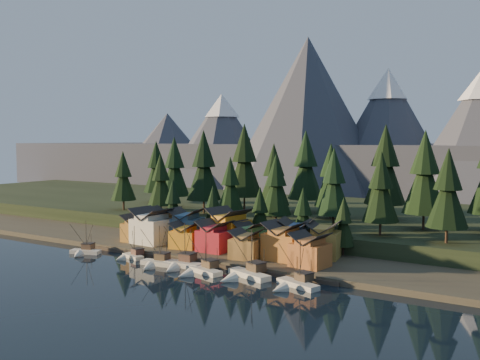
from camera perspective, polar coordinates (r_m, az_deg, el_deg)
The scene contains 46 objects.
ground at distance 131.23m, azimuth -8.70°, elevation -10.16°, with size 500.00×500.00×0.00m, color black.
shore_strip at distance 162.64m, azimuth 0.60°, elevation -7.01°, with size 400.00×50.00×1.50m, color #3D372C.
hillside at distance 205.95m, azimuth 7.90°, elevation -4.01°, with size 420.00×100.00×6.00m, color black.
dock at distance 143.63m, azimuth -4.35°, elevation -8.65°, with size 80.00×4.00×1.00m, color #4E4338.
mountain_ridge at distance 321.79m, azimuth 16.33°, elevation 2.97°, with size 560.00×190.00×90.00m.
boat_0 at distance 160.13m, azimuth -16.34°, elevation -6.91°, with size 9.36×9.81×10.51m.
boat_1 at distance 151.22m, azimuth -11.62°, elevation -7.48°, with size 8.08×8.61×10.01m.
boat_2 at distance 141.38m, azimuth -8.94°, elevation -8.20°, with size 10.05×10.75×11.45m.
boat_3 at distance 138.52m, azimuth -6.33°, elevation -8.32°, with size 10.60×11.49×12.71m.
boat_4 at distance 132.39m, azimuth -4.31°, elevation -9.07°, with size 11.54×12.06×11.58m.
boat_5 at distance 127.92m, azimuth 0.50°, elevation -9.44°, with size 12.78×13.27×12.76m.
boat_6 at distance 120.62m, azimuth 5.77°, elevation -10.43°, with size 11.42×11.85×11.40m.
house_front_0 at distance 167.59m, azimuth -10.81°, elevation -4.97°, with size 8.94×8.53×8.29m.
house_front_1 at distance 163.82m, azimuth -9.40°, elevation -4.74°, with size 10.72×10.33×10.61m.
house_front_2 at distance 155.85m, azimuth -5.85°, elevation -5.80°, with size 8.96×9.00×7.40m.
house_front_3 at distance 150.34m, azimuth -2.72°, elevation -5.90°, with size 8.75×8.36×8.63m.
house_front_4 at distance 141.60m, azimuth 0.69°, elevation -6.77°, with size 8.24×8.76×7.57m.
house_front_5 at distance 140.17m, azimuth 4.68°, elevation -6.40°, with size 9.73×8.91×9.84m.
house_front_6 at distance 133.52m, azimuth 7.48°, elevation -7.30°, with size 9.33×8.93×8.38m.
house_back_0 at distance 172.65m, azimuth -8.12°, elevation -4.42°, with size 10.55×10.28×9.71m.
house_back_1 at distance 164.09m, azimuth -5.77°, elevation -4.76°, with size 10.70×10.79×10.22m.
house_back_2 at distance 156.56m, azimuth -1.21°, elevation -4.98°, with size 12.20×11.51×11.24m.
house_back_3 at distance 150.91m, azimuth 1.12°, elevation -5.95°, with size 9.00×8.24×8.20m.
house_back_4 at distance 147.04m, azimuth 6.10°, elevation -5.93°, with size 10.68×10.42×9.71m.
house_back_5 at distance 143.55m, azimuth 8.78°, elevation -6.20°, with size 10.18×10.27×9.74m.
tree_hill_0 at distance 207.88m, azimuth -12.35°, elevation 0.25°, with size 9.67×9.67×22.52m.
tree_hill_1 at distance 211.63m, azimuth -7.00°, elevation 1.20°, with size 12.00×12.00×27.96m.
tree_hill_2 at distance 190.11m, azimuth -8.45°, elevation -0.12°, with size 9.53×9.53×22.19m.
tree_hill_3 at distance 193.05m, azimuth -3.89°, elevation 1.30°, with size 13.01×13.01×30.30m.
tree_hill_4 at distance 201.00m, azimuth 0.47°, elevation 1.83°, with size 14.11×14.11×32.87m.
tree_hill_5 at distance 174.99m, azimuth -1.03°, elevation -0.62°, with size 9.14×9.14×21.29m.
tree_hill_6 at distance 183.58m, azimuth 3.62°, elevation 0.34°, with size 10.98×10.98×25.59m.
tree_hill_7 at distance 164.06m, azimuth 3.86°, elevation -0.71°, with size 9.70×9.70×22.59m.
tree_hill_8 at distance 182.17m, azimuth 9.66°, elevation 0.26°, with size 11.00×11.00×25.62m.
tree_hill_9 at distance 163.51m, azimuth 9.97°, elevation -0.42°, with size 10.49×10.49×24.45m.
tree_hill_10 at distance 184.13m, azimuth 15.23°, elevation 1.30°, with size 13.72×13.72×31.96m.
tree_hill_11 at distance 153.49m, azimuth 14.80°, elevation -0.98°, with size 10.14×10.14×23.62m.
tree_hill_12 at distance 166.57m, azimuth 19.09°, elevation 0.49°, with size 12.76×12.76×29.73m.
tree_hill_13 at distance 147.16m, azimuth 21.28°, elevation -1.11°, with size 10.63×10.63×24.77m.
tree_hill_15 at distance 196.78m, azimuth 7.01°, elevation 1.33°, with size 12.99×12.99×30.26m.
tree_hill_16 at distance 230.89m, azimuth -8.91°, elevation 1.21°, with size 11.29×11.29×26.29m.
tree_shore_0 at distance 176.98m, azimuth -7.16°, elevation -2.55°, with size 7.95×7.95×18.52m.
tree_shore_1 at distance 167.49m, azimuth -2.90°, elevation -3.20°, with size 7.31×7.31×17.02m.
tree_shore_2 at distance 158.41m, azimuth 2.15°, elevation -3.55°, with size 7.49×7.49×17.45m.
tree_shore_3 at distance 151.94m, azimuth 6.74°, elevation -3.80°, with size 7.72×7.72×17.98m.
tree_shore_4 at distance 147.45m, azimuth 10.97°, elevation -4.58°, with size 6.75×6.75×15.73m.
Camera 1 is at (83.25, -96.01, 32.73)m, focal length 40.00 mm.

